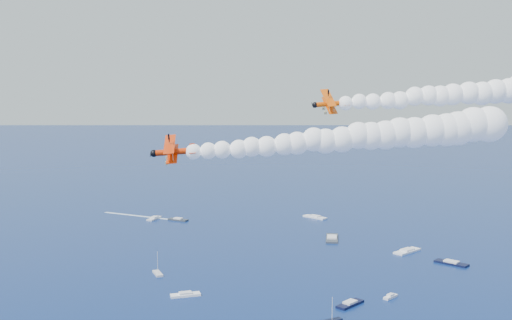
# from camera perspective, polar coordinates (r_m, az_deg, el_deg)

# --- Properties ---
(biplane_lead) EXTENTS (9.35, 10.68, 7.73)m
(biplane_lead) POSITION_cam_1_polar(r_m,az_deg,el_deg) (116.35, 6.94, 5.19)
(biplane_lead) COLOR #D84C04
(biplane_trail) EXTENTS (10.35, 11.85, 7.98)m
(biplane_trail) POSITION_cam_1_polar(r_m,az_deg,el_deg) (105.55, -7.62, 0.75)
(biplane_trail) COLOR red
(smoke_trail_lead) EXTENTS (60.08, 41.55, 10.70)m
(smoke_trail_lead) POSITION_cam_1_polar(r_m,az_deg,el_deg) (125.34, 20.13, 5.95)
(smoke_trail_lead) COLOR white
(smoke_trail_trail) EXTENTS (60.04, 40.52, 10.70)m
(smoke_trail_trail) POSITION_cam_1_polar(r_m,az_deg,el_deg) (107.40, 8.00, 2.03)
(smoke_trail_trail) COLOR white
(spectator_boats) EXTENTS (220.15, 185.31, 0.70)m
(spectator_boats) POSITION_cam_1_polar(r_m,az_deg,el_deg) (205.58, 7.28, -10.80)
(spectator_boats) COLOR #2E353D
(spectator_boats) RESTS_ON ground
(boat_wakes) EXTENTS (59.55, 175.59, 0.04)m
(boat_wakes) POSITION_cam_1_polar(r_m,az_deg,el_deg) (231.41, -17.41, -9.13)
(boat_wakes) COLOR white
(boat_wakes) RESTS_ON ground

